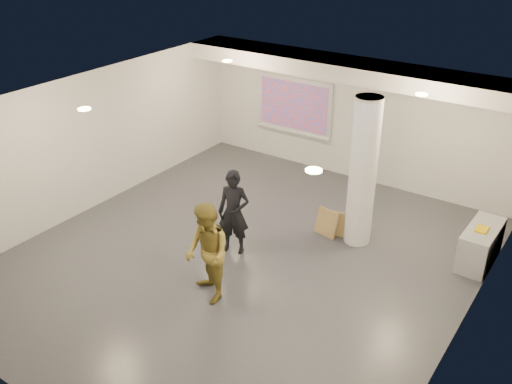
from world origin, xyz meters
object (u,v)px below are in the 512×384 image
Objects in this scene: projection_screen at (294,106)px; credenza at (480,245)px; man at (207,253)px; woman at (234,212)px; column at (363,173)px.

projection_screen reaches higher than credenza.
man is (-3.53, -3.72, 0.52)m from credenza.
projection_screen is 1.65× the size of credenza.
man is at bearing -88.29° from woman.
projection_screen is 6.09m from man.
column is at bearing 98.17° from man.
man is (0.51, -1.45, 0.05)m from woman.
man reaches higher than woman.
column reaches higher than credenza.
woman is (1.28, -4.33, -0.69)m from projection_screen.
column reaches higher than man.
projection_screen reaches higher than man.
column is 3.44m from man.
woman is at bearing -73.54° from projection_screen.
credenza is at bearing 11.44° from woman.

